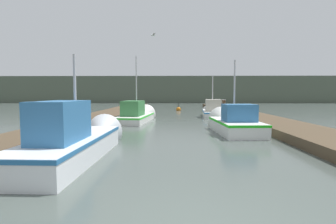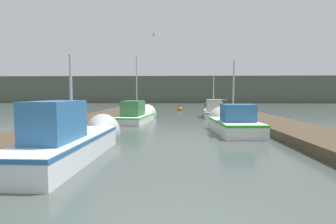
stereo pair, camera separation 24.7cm
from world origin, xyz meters
TOP-DOWN VIEW (x-y plane):
  - dock_left at (-5.48, 16.00)m, footprint 2.71×40.00m
  - dock_right at (5.48, 16.00)m, footprint 2.71×40.00m
  - distant_shore_ridge at (0.00, 57.37)m, footprint 120.00×16.00m
  - fishing_boat_0 at (-3.15, 4.60)m, footprint 1.66×6.01m
  - fishing_boat_1 at (2.73, 9.96)m, footprint 2.01×4.96m
  - fishing_boat_2 at (-2.73, 15.12)m, footprint 2.22×6.18m
  - fishing_boat_3 at (3.03, 18.88)m, footprint 1.89×5.21m
  - mooring_piling_1 at (4.24, 20.09)m, footprint 0.35×0.35m
  - channel_buoy at (0.34, 26.16)m, footprint 0.53×0.53m
  - seagull_1 at (-1.43, 12.51)m, footprint 0.31×0.55m

SIDE VIEW (x-z plane):
  - channel_buoy at x=0.34m, z-range -0.36..0.66m
  - dock_left at x=-5.48m, z-range 0.00..0.38m
  - dock_right at x=5.48m, z-range 0.00..0.38m
  - fishing_boat_2 at x=-2.73m, z-range -2.09..2.93m
  - fishing_boat_3 at x=3.03m, z-range -1.46..2.33m
  - fishing_boat_1 at x=2.73m, z-range -1.59..2.47m
  - fishing_boat_0 at x=-3.15m, z-range -1.20..2.25m
  - mooring_piling_1 at x=4.24m, z-range 0.01..1.38m
  - distant_shore_ridge at x=0.00m, z-range 0.00..5.44m
  - seagull_1 at x=-1.43m, z-range 5.29..5.42m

